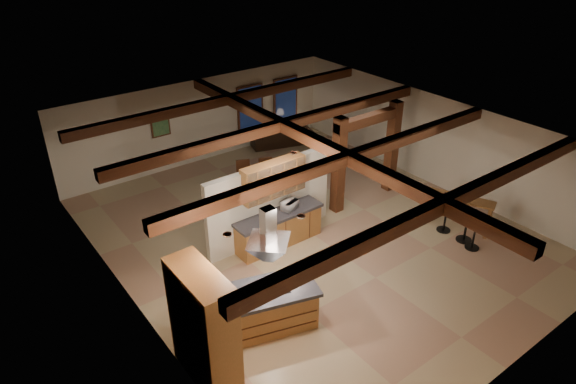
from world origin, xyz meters
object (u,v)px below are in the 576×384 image
dining_table (269,190)px  bar_counter (459,207)px  kitchen_island (270,307)px  sofa (281,135)px

dining_table → bar_counter: (3.24, -4.46, 0.34)m
dining_table → bar_counter: bearing=-71.6°
kitchen_island → dining_table: 5.45m
kitchen_island → dining_table: bearing=55.0°
dining_table → bar_counter: size_ratio=0.94×
kitchen_island → bar_counter: 6.37m
kitchen_island → bar_counter: size_ratio=1.18×
kitchen_island → dining_table: size_ratio=1.26×
bar_counter → sofa: bearing=92.9°
dining_table → sofa: size_ratio=0.75×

